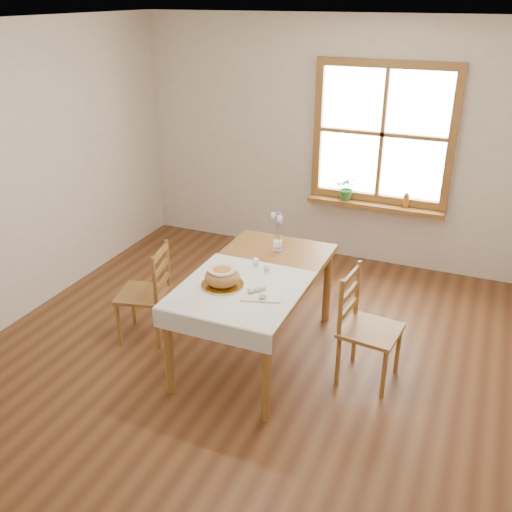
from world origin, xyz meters
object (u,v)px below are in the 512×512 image
at_px(dining_table, 256,283).
at_px(chair_left, 143,293).
at_px(chair_right, 371,329).
at_px(flower_vase, 277,246).
at_px(bread_plate, 222,285).

bearing_deg(dining_table, chair_left, -171.63).
xyz_separation_m(dining_table, chair_left, (-1.00, -0.15, -0.23)).
distance_m(chair_right, flower_vase, 1.10).
xyz_separation_m(chair_right, bread_plate, (-1.09, -0.33, 0.32)).
height_order(chair_right, bread_plate, chair_right).
height_order(chair_right, flower_vase, chair_right).
height_order(chair_left, chair_right, chair_right).
bearing_deg(chair_right, dining_table, 96.98).
height_order(dining_table, bread_plate, bread_plate).
bearing_deg(flower_vase, dining_table, -90.40).
bearing_deg(bread_plate, dining_table, 65.47).
distance_m(chair_left, chair_right, 1.95).
bearing_deg(dining_table, flower_vase, 89.60).
height_order(dining_table, chair_left, chair_left).
height_order(bread_plate, flower_vase, flower_vase).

